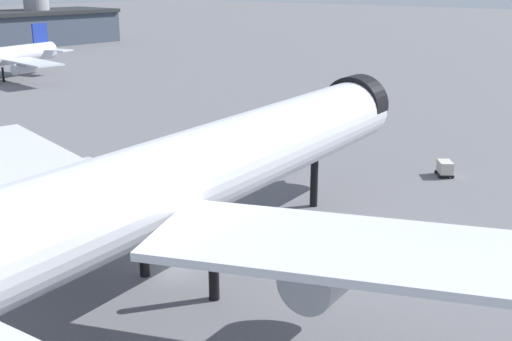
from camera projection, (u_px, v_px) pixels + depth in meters
ground at (177, 271)px, 51.80m from camera, size 900.00×900.00×0.00m
airliner_near_gate at (196, 174)px, 48.66m from camera, size 66.84×60.80×19.24m
baggage_cart_trailing at (445, 168)px, 76.03m from camera, size 2.88×2.78×1.82m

